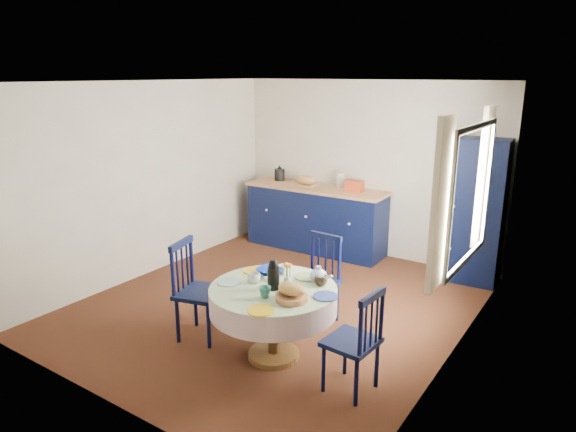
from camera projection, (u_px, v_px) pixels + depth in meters
name	position (u px, v px, depth m)	size (l,w,h in m)	color
floor	(277.00, 305.00, 5.93)	(4.50, 4.50, 0.00)	black
ceiling	(275.00, 82.00, 5.26)	(4.50, 4.50, 0.00)	white
wall_back	(366.00, 169.00, 7.40)	(4.00, 0.02, 2.50)	beige
wall_left	(150.00, 179.00, 6.67)	(0.02, 4.50, 2.50)	beige
wall_right	(461.00, 230.00, 4.53)	(0.02, 4.50, 2.50)	beige
window	(468.00, 193.00, 4.72)	(0.10, 1.74, 1.45)	white
kitchen_counter	(317.00, 217.00, 7.71)	(2.18, 0.72, 1.21)	black
pantry_cabinet	(477.00, 212.00, 6.40)	(0.67, 0.49, 1.83)	black
dining_table	(274.00, 300.00, 4.68)	(1.19, 1.17, 0.99)	brown
chair_left	(197.00, 289.00, 5.10)	(0.53, 0.54, 1.00)	black
chair_far	(318.00, 279.00, 5.44)	(0.44, 0.42, 0.95)	black
chair_right	(356.00, 341.00, 4.21)	(0.43, 0.44, 0.93)	black
mug_a	(254.00, 278.00, 4.76)	(0.12, 0.12, 0.09)	silver
mug_b	(265.00, 292.00, 4.44)	(0.11, 0.11, 0.10)	#2E6D63
mug_c	(321.00, 280.00, 4.69)	(0.12, 0.12, 0.09)	black
mug_d	(283.00, 270.00, 4.96)	(0.10, 0.10, 0.09)	silver
cobalt_bowl	(270.00, 271.00, 4.96)	(0.25, 0.25, 0.06)	navy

